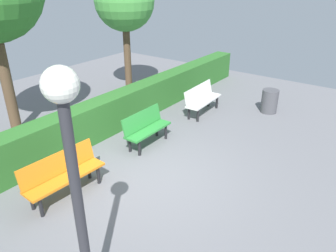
# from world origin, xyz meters

# --- Properties ---
(ground_plane) EXTENTS (17.14, 17.14, 0.00)m
(ground_plane) POSITION_xyz_m (0.00, 0.00, 0.00)
(ground_plane) COLOR slate
(bench_white) EXTENTS (1.56, 0.53, 0.86)m
(bench_white) POSITION_xyz_m (-3.66, -0.82, 0.48)
(bench_white) COLOR white
(bench_white) RESTS_ON ground_plane
(bench_green) EXTENTS (1.36, 0.48, 0.86)m
(bench_green) POSITION_xyz_m (-1.11, -0.90, 0.48)
(bench_green) COLOR #2D8C38
(bench_green) RESTS_ON ground_plane
(bench_orange) EXTENTS (1.62, 0.54, 0.86)m
(bench_orange) POSITION_xyz_m (1.40, -0.86, 0.48)
(bench_orange) COLOR orange
(bench_orange) RESTS_ON ground_plane
(hedge_row) EXTENTS (13.14, 0.58, 0.97)m
(hedge_row) POSITION_xyz_m (-1.11, -2.20, 0.49)
(hedge_row) COLOR #2D6B28
(hedge_row) RESTS_ON ground_plane
(tree_near) EXTENTS (1.94, 1.94, 4.09)m
(tree_near) POSITION_xyz_m (-3.74, -3.88, 3.08)
(tree_near) COLOR brown
(tree_near) RESTS_ON ground_plane
(lamp_post) EXTENTS (0.36, 0.36, 3.21)m
(lamp_post) POSITION_xyz_m (2.71, 1.37, 2.28)
(lamp_post) COLOR #2D2D33
(lamp_post) RESTS_ON ground_plane
(trash_bin) EXTENTS (0.49, 0.49, 0.72)m
(trash_bin) POSITION_xyz_m (-4.97, 0.82, 0.36)
(trash_bin) COLOR #4C4C51
(trash_bin) RESTS_ON ground_plane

